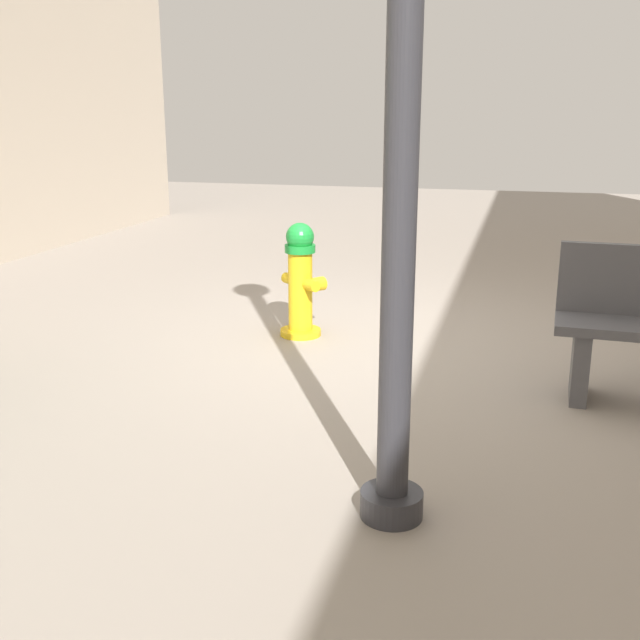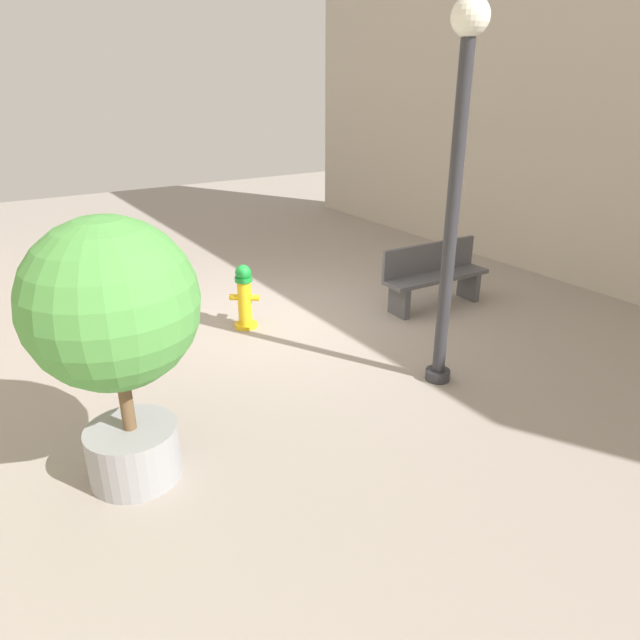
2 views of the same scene
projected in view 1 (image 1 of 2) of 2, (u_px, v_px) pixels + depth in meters
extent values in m
plane|color=gray|center=(375.00, 344.00, 5.86)|extent=(23.40, 23.40, 0.00)
cylinder|color=gold|center=(301.00, 332.00, 6.07)|extent=(0.32, 0.32, 0.05)
cylinder|color=gold|center=(300.00, 291.00, 5.98)|extent=(0.19, 0.19, 0.62)
cylinder|color=#198C33|center=(300.00, 248.00, 5.89)|extent=(0.24, 0.24, 0.06)
sphere|color=#198C33|center=(300.00, 237.00, 5.87)|extent=(0.22, 0.22, 0.22)
cylinder|color=gold|center=(290.00, 279.00, 6.07)|extent=(0.16, 0.15, 0.09)
cylinder|color=gold|center=(311.00, 285.00, 5.85)|extent=(0.16, 0.15, 0.09)
cylinder|color=gold|center=(316.00, 284.00, 6.06)|extent=(0.17, 0.18, 0.11)
cube|color=#4C4C51|center=(580.00, 363.00, 4.72)|extent=(0.11, 0.40, 0.45)
cylinder|color=#2D2D33|center=(392.00, 504.00, 3.38)|extent=(0.28, 0.28, 0.12)
cylinder|color=#2D2D33|center=(403.00, 81.00, 2.89)|extent=(0.14, 0.14, 3.47)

